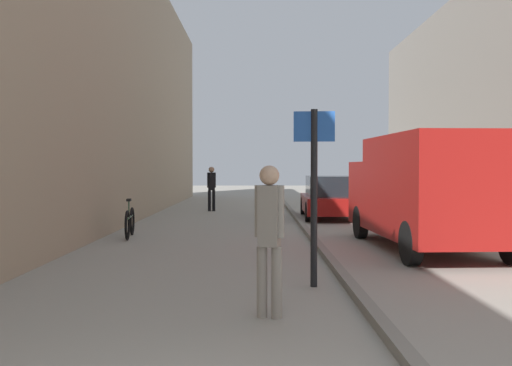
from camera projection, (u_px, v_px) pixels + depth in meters
name	position (u px, v px, depth m)	size (l,w,h in m)	color
ground_plane	(244.00, 236.00, 14.56)	(80.00, 80.00, 0.00)	gray
building_facade_left	(35.00, 56.00, 14.40)	(3.33, 40.00, 9.13)	gray
kerb_strip	(307.00, 234.00, 14.56)	(0.16, 40.00, 0.12)	slate
pedestrian_main_foreground	(267.00, 230.00, 6.65)	(0.34, 0.25, 1.78)	gray
pedestrian_mid_block	(209.00, 185.00, 22.84)	(0.34, 0.26, 1.77)	black
delivery_van	(423.00, 189.00, 12.16)	(2.33, 5.63, 2.40)	maroon
parked_car	(327.00, 197.00, 19.78)	(1.93, 4.25, 1.45)	maroon
street_sign_post	(311.00, 182.00, 8.37)	(0.60, 0.10, 2.60)	black
bicycle_leaning	(127.00, 222.00, 14.25)	(0.25, 1.77, 0.98)	black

